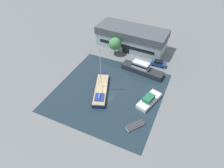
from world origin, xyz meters
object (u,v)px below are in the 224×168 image
(sailboat_moored, at_px, (101,89))
(cabin_boat, at_px, (149,100))
(motor_cruiser, at_px, (142,69))
(small_dinghy, at_px, (135,125))
(quay_tree_near_building, at_px, (115,44))
(parked_car, at_px, (158,63))
(warehouse_building, at_px, (132,38))

(sailboat_moored, relative_size, cabin_boat, 1.67)
(motor_cruiser, xyz_separation_m, small_dinghy, (4.78, -18.96, -0.80))
(quay_tree_near_building, height_order, sailboat_moored, sailboat_moored)
(parked_car, distance_m, small_dinghy, 24.03)
(quay_tree_near_building, distance_m, cabin_boat, 23.30)
(cabin_boat, bearing_deg, quay_tree_near_building, 151.25)
(warehouse_building, distance_m, small_dinghy, 33.54)
(quay_tree_near_building, xyz_separation_m, sailboat_moored, (3.98, -17.72, -3.12))
(motor_cruiser, relative_size, cabin_boat, 1.62)
(quay_tree_near_building, distance_m, parked_car, 14.80)
(quay_tree_near_building, bearing_deg, sailboat_moored, -77.32)
(small_dinghy, distance_m, cabin_boat, 8.23)
(parked_car, relative_size, sailboat_moored, 0.35)
(quay_tree_near_building, relative_size, small_dinghy, 1.34)
(small_dinghy, bearing_deg, parked_car, -49.63)
(quay_tree_near_building, bearing_deg, warehouse_building, 63.65)
(sailboat_moored, distance_m, cabin_boat, 12.41)
(sailboat_moored, distance_m, small_dinghy, 13.60)
(motor_cruiser, xyz_separation_m, cabin_boat, (5.36, -10.76, -0.38))
(parked_car, xyz_separation_m, sailboat_moored, (-10.53, -17.15, -0.27))
(sailboat_moored, relative_size, small_dinghy, 3.09)
(warehouse_building, relative_size, cabin_boat, 2.98)
(quay_tree_near_building, distance_m, motor_cruiser, 12.57)
(motor_cruiser, bearing_deg, small_dinghy, -158.49)
(parked_car, height_order, small_dinghy, parked_car)
(quay_tree_near_building, xyz_separation_m, small_dinghy, (15.74, -24.57, -3.38))
(parked_car, distance_m, sailboat_moored, 20.12)
(cabin_boat, bearing_deg, motor_cruiser, 132.83)
(quay_tree_near_building, bearing_deg, cabin_boat, -45.08)
(parked_car, bearing_deg, small_dinghy, 1.35)
(quay_tree_near_building, height_order, motor_cruiser, quay_tree_near_building)
(warehouse_building, xyz_separation_m, small_dinghy, (12.58, -30.95, -3.06))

